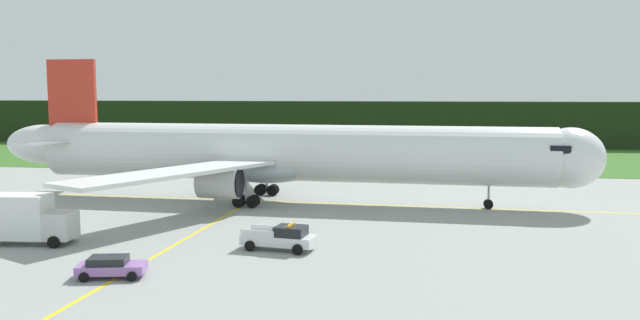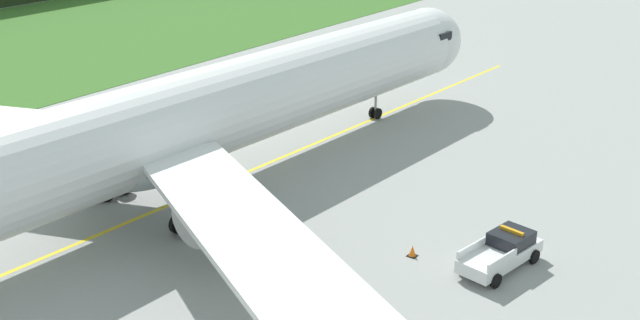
% 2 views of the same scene
% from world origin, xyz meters
% --- Properties ---
extents(ground, '(320.00, 320.00, 0.00)m').
position_xyz_m(ground, '(0.00, 0.00, 0.00)').
color(ground, gray).
extents(taxiway_centerline_main, '(82.90, 3.87, 0.01)m').
position_xyz_m(taxiway_centerline_main, '(3.64, 6.83, 0.00)').
color(taxiway_centerline_main, yellow).
rests_on(taxiway_centerline_main, ground).
extents(airliner, '(62.63, 45.61, 14.74)m').
position_xyz_m(airliner, '(3.21, 6.85, 4.97)').
color(airliner, silver).
rests_on(airliner, ground).
extents(ops_pickup_truck, '(5.51, 2.87, 1.94)m').
position_xyz_m(ops_pickup_truck, '(6.81, -12.87, 0.90)').
color(ops_pickup_truck, silver).
rests_on(ops_pickup_truck, ground).
extents(apron_cone, '(0.51, 0.51, 0.64)m').
position_xyz_m(apron_cone, '(4.95, -8.53, 0.31)').
color(apron_cone, black).
rests_on(apron_cone, ground).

